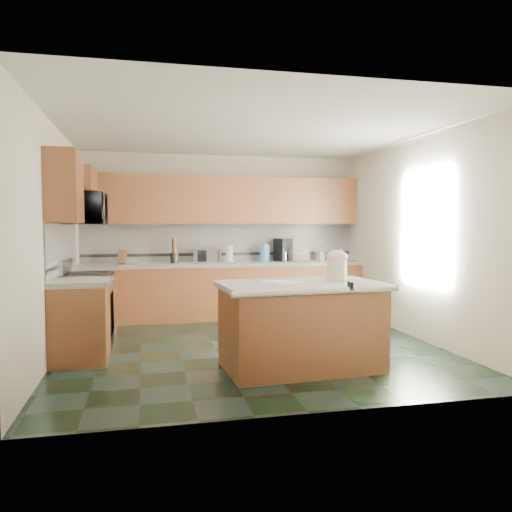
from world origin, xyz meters
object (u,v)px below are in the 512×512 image
object	(u,v)px
island_base	(301,328)
treat_jar	(337,270)
toaster_oven	(208,255)
soap_bottle_island	(341,264)
knife_block	(122,257)
island_top	(301,285)
coffee_maker	(283,250)

from	to	relation	value
island_base	treat_jar	bearing A→B (deg)	8.98
island_base	toaster_oven	distance (m)	3.22
soap_bottle_island	knife_block	world-z (taller)	soap_bottle_island
island_base	island_top	size ratio (longest dim) A/B	0.94
soap_bottle_island	toaster_oven	size ratio (longest dim) A/B	0.86
treat_jar	soap_bottle_island	distance (m)	0.24
treat_jar	island_base	bearing A→B (deg)	168.48
island_top	treat_jar	size ratio (longest dim) A/B	7.54
island_base	treat_jar	world-z (taller)	treat_jar
coffee_maker	toaster_oven	bearing A→B (deg)	157.29
island_base	island_top	xyz separation A→B (m)	(-0.00, 0.00, 0.46)
island_base	treat_jar	xyz separation A→B (m)	(0.44, 0.10, 0.60)
island_top	knife_block	xyz separation A→B (m)	(-1.95, 3.10, 0.14)
island_top	coffee_maker	world-z (taller)	coffee_maker
treat_jar	coffee_maker	xyz separation A→B (m)	(0.24, 3.03, 0.08)
island_base	island_top	distance (m)	0.46
coffee_maker	island_top	bearing A→B (deg)	-126.36
knife_block	toaster_oven	world-z (taller)	toaster_oven
island_base	island_top	bearing A→B (deg)	176.10
island_top	coffee_maker	xyz separation A→B (m)	(0.68, 3.13, 0.22)
soap_bottle_island	coffee_maker	world-z (taller)	coffee_maker
island_base	coffee_maker	distance (m)	3.28
treat_jar	soap_bottle_island	size ratio (longest dim) A/B	0.67
treat_jar	coffee_maker	world-z (taller)	coffee_maker
island_base	toaster_oven	xyz separation A→B (m)	(-0.60, 3.10, 0.60)
treat_jar	knife_block	bearing A→B (deg)	104.13
island_top	knife_block	distance (m)	3.67
toaster_oven	coffee_maker	world-z (taller)	coffee_maker
treat_jar	coffee_maker	distance (m)	3.04
island_top	toaster_oven	world-z (taller)	toaster_oven
knife_block	island_top	bearing A→B (deg)	-44.51
treat_jar	soap_bottle_island	bearing A→B (deg)	31.86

